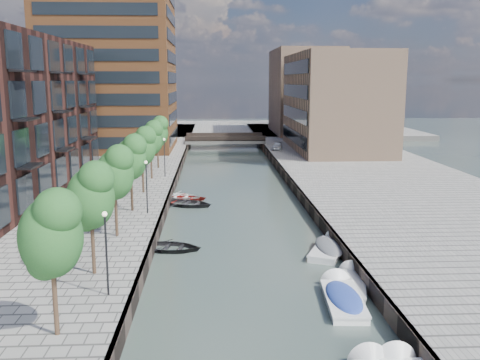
{
  "coord_description": "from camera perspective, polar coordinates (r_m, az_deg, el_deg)",
  "views": [
    {
      "loc": [
        -2.15,
        -16.52,
        11.15
      ],
      "look_at": [
        0.0,
        24.29,
        3.5
      ],
      "focal_mm": 40.0,
      "sensor_mm": 36.0,
      "label": 1
    }
  ],
  "objects": [
    {
      "name": "sloop_3",
      "position": [
        51.39,
        -6.57,
        -2.0
      ],
      "size": [
        5.17,
        4.38,
        0.91
      ],
      "primitive_type": "imported",
      "rotation": [
        0.0,
        0.0,
        1.25
      ],
      "color": "white",
      "rests_on": "ground"
    },
    {
      "name": "tree_0",
      "position": [
        22.26,
        -19.56,
        -5.25
      ],
      "size": [
        2.5,
        2.5,
        5.95
      ],
      "color": "#382619",
      "rests_on": "quay_left"
    },
    {
      "name": "far_closure",
      "position": [
        117.02,
        -1.96,
        5.38
      ],
      "size": [
        80.0,
        40.0,
        1.0
      ],
      "primitive_type": "cube",
      "color": "gray",
      "rests_on": "ground"
    },
    {
      "name": "quay_right",
      "position": [
        60.31,
        14.55,
        0.09
      ],
      "size": [
        20.0,
        140.0,
        1.0
      ],
      "primitive_type": "cube",
      "color": "gray",
      "rests_on": "ground"
    },
    {
      "name": "sloop_1",
      "position": [
        36.21,
        -7.49,
        -7.43
      ],
      "size": [
        4.84,
        3.91,
        0.89
      ],
      "primitive_type": "imported",
      "rotation": [
        0.0,
        0.0,
        1.35
      ],
      "color": "black",
      "rests_on": "ground"
    },
    {
      "name": "sloop_2",
      "position": [
        50.62,
        -5.92,
        -2.18
      ],
      "size": [
        4.1,
        2.99,
        0.83
      ],
      "primitive_type": "imported",
      "rotation": [
        0.0,
        0.0,
        1.54
      ],
      "color": "maroon",
      "rests_on": "ground"
    },
    {
      "name": "tan_block_far",
      "position": [
        106.1,
        6.92,
        9.37
      ],
      "size": [
        12.0,
        20.0,
        16.0
      ],
      "primitive_type": "cube",
      "color": "tan",
      "rests_on": "quay_right"
    },
    {
      "name": "lamp_2",
      "position": [
        57.25,
        -8.06,
        2.84
      ],
      "size": [
        0.24,
        0.24,
        4.12
      ],
      "color": "black",
      "rests_on": "quay_left"
    },
    {
      "name": "tree_4",
      "position": [
        49.28,
        -10.42,
        3.62
      ],
      "size": [
        2.5,
        2.5,
        5.95
      ],
      "color": "#382619",
      "rests_on": "quay_left"
    },
    {
      "name": "quay_wall_right",
      "position": [
        58.1,
        5.2,
        -0.0
      ],
      "size": [
        0.25,
        140.0,
        1.0
      ],
      "primitive_type": "cube",
      "color": "#332823",
      "rests_on": "ground"
    },
    {
      "name": "tan_block_near",
      "position": [
        80.65,
        10.09,
        8.21
      ],
      "size": [
        12.0,
        25.0,
        14.0
      ],
      "primitive_type": "cube",
      "color": "tan",
      "rests_on": "quay_right"
    },
    {
      "name": "water",
      "position": [
        57.65,
        -0.82,
        -0.55
      ],
      "size": [
        300.0,
        300.0,
        0.0
      ],
      "primitive_type": "plane",
      "color": "#38473F",
      "rests_on": "ground"
    },
    {
      "name": "apartment_block",
      "position": [
        49.92,
        -24.1,
        6.07
      ],
      "size": [
        8.0,
        38.0,
        14.0
      ],
      "primitive_type": "cube",
      "color": "black",
      "rests_on": "quay_left"
    },
    {
      "name": "motorboat_3",
      "position": [
        28.46,
        10.83,
        -12.21
      ],
      "size": [
        2.14,
        5.23,
        1.7
      ],
      "color": "white",
      "rests_on": "ground"
    },
    {
      "name": "lamp_1",
      "position": [
        41.54,
        -9.95,
        -0.15
      ],
      "size": [
        0.24,
        0.24,
        4.12
      ],
      "color": "black",
      "rests_on": "quay_left"
    },
    {
      "name": "tree_2",
      "position": [
        35.58,
        -13.26,
        0.87
      ],
      "size": [
        2.5,
        2.5,
        5.95
      ],
      "color": "#382619",
      "rests_on": "quay_left"
    },
    {
      "name": "motorboat_2",
      "position": [
        30.66,
        11.74,
        -10.78
      ],
      "size": [
        2.66,
        4.76,
        1.51
      ],
      "color": "silver",
      "rests_on": "ground"
    },
    {
      "name": "tree_1",
      "position": [
        28.84,
        -15.67,
        -1.49
      ],
      "size": [
        2.5,
        2.5,
        5.95
      ],
      "color": "#382619",
      "rests_on": "quay_left"
    },
    {
      "name": "quay_wall_left",
      "position": [
        57.65,
        -6.89,
        -0.12
      ],
      "size": [
        0.25,
        140.0,
        1.0
      ],
      "primitive_type": "cube",
      "color": "#332823",
      "rests_on": "ground"
    },
    {
      "name": "bridge",
      "position": [
        89.08,
        -1.62,
        4.31
      ],
      "size": [
        13.0,
        6.0,
        1.3
      ],
      "color": "gray",
      "rests_on": "ground"
    },
    {
      "name": "motorboat_4",
      "position": [
        36.16,
        9.58,
        -7.16
      ],
      "size": [
        3.66,
        5.4,
        1.71
      ],
      "color": "silver",
      "rests_on": "ground"
    },
    {
      "name": "sloop_4",
      "position": [
        48.4,
        -5.55,
        -2.76
      ],
      "size": [
        5.45,
        4.81,
        0.94
      ],
      "primitive_type": "imported",
      "rotation": [
        0.0,
        0.0,
        1.14
      ],
      "color": "black",
      "rests_on": "ground"
    },
    {
      "name": "tree_6",
      "position": [
        63.11,
        -8.82,
        5.17
      ],
      "size": [
        2.5,
        2.5,
        5.95
      ],
      "color": "#382619",
      "rests_on": "quay_left"
    },
    {
      "name": "tree_5",
      "position": [
        56.18,
        -9.52,
        4.49
      ],
      "size": [
        2.5,
        2.5,
        5.95
      ],
      "color": "#382619",
      "rests_on": "quay_left"
    },
    {
      "name": "tower",
      "position": [
        83.0,
        -13.72,
        13.66
      ],
      "size": [
        18.0,
        18.0,
        30.0
      ],
      "primitive_type": "cube",
      "color": "brown",
      "rests_on": "quay_left"
    },
    {
      "name": "car",
      "position": [
        79.23,
        4.01,
        3.66
      ],
      "size": [
        1.99,
        3.73,
        1.21
      ],
      "primitive_type": "imported",
      "rotation": [
        0.0,
        0.0,
        -0.16
      ],
      "color": "silver",
      "rests_on": "quay_right"
    },
    {
      "name": "lamp_0",
      "position": [
        26.17,
        -14.1,
        -6.69
      ],
      "size": [
        0.24,
        0.24,
        4.12
      ],
      "color": "black",
      "rests_on": "quay_left"
    },
    {
      "name": "tree_3",
      "position": [
        42.4,
        -11.61,
        2.47
      ],
      "size": [
        2.5,
        2.5,
        5.95
      ],
      "color": "#382619",
      "rests_on": "quay_left"
    }
  ]
}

